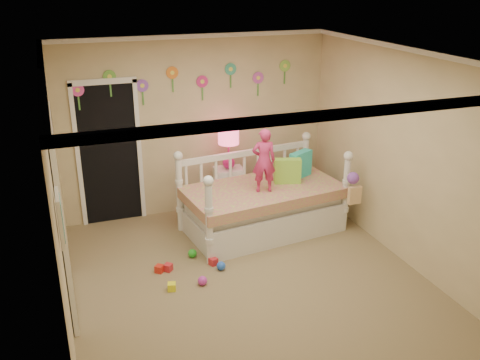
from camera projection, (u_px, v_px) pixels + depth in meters
name	position (u px, v px, depth m)	size (l,w,h in m)	color
floor	(249.00, 282.00, 6.22)	(4.00, 4.50, 0.01)	#7F684C
ceiling	(251.00, 57.00, 5.27)	(4.00, 4.50, 0.01)	white
back_wall	(195.00, 126.00, 7.71)	(4.00, 0.01, 2.60)	tan
left_wall	(56.00, 204.00, 5.11)	(0.01, 4.50, 2.60)	tan
right_wall	(406.00, 158.00, 6.38)	(0.01, 4.50, 2.60)	tan
crown_molding	(251.00, 60.00, 5.28)	(4.00, 4.50, 0.06)	white
daybed	(263.00, 191.00, 7.28)	(2.16, 1.16, 1.17)	white
pillow_turquoise	(300.00, 164.00, 7.54)	(0.37, 0.13, 0.37)	#24B7B2
pillow_lime	(288.00, 171.00, 7.33)	(0.37, 0.13, 0.35)	#95DE43
child	(264.00, 161.00, 6.95)	(0.31, 0.21, 0.86)	#D22F6D
nightstand	(229.00, 190.00, 7.92)	(0.42, 0.32, 0.70)	white
table_lamp	(229.00, 140.00, 7.63)	(0.30, 0.30, 0.66)	#CF1B80
closet_doorway	(109.00, 153.00, 7.40)	(0.90, 0.04, 2.07)	black
flower_decals	(188.00, 83.00, 7.44)	(3.40, 0.02, 0.50)	#B2668C
mirror_closet	(62.00, 215.00, 5.48)	(0.07, 1.30, 2.10)	white
wall_picture	(60.00, 218.00, 4.24)	(0.05, 0.34, 0.42)	white
hanging_bag	(353.00, 189.00, 7.01)	(0.20, 0.16, 0.36)	beige
toy_scatter	(193.00, 277.00, 6.23)	(0.80, 1.30, 0.11)	#996666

